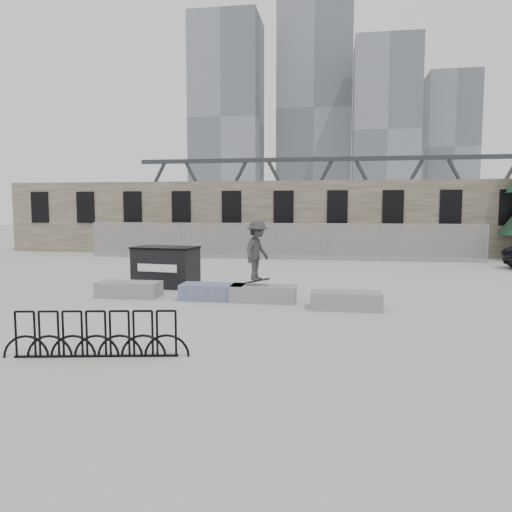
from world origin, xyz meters
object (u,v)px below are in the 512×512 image
(planter_center_right, at_px, (263,293))
(skateboarder, at_px, (257,251))
(planter_far_left, at_px, (129,289))
(planter_offset, at_px, (346,300))
(dumpster, at_px, (166,266))
(bike_rack, at_px, (96,335))
(planter_center_left, at_px, (213,291))

(planter_center_right, distance_m, skateboarder, 1.31)
(planter_far_left, distance_m, planter_offset, 6.96)
(planter_center_right, distance_m, planter_offset, 2.62)
(dumpster, bearing_deg, bike_rack, -71.59)
(planter_offset, bearing_deg, planter_far_left, 172.96)
(planter_far_left, distance_m, planter_center_left, 2.80)
(planter_far_left, height_order, skateboarder, skateboarder)
(planter_far_left, height_order, planter_offset, same)
(planter_center_left, distance_m, bike_rack, 6.29)
(skateboarder, bearing_deg, planter_center_left, 109.04)
(planter_center_left, height_order, bike_rack, bike_rack)
(dumpster, xyz_separation_m, bike_rack, (1.59, -8.50, -0.30))
(bike_rack, bearing_deg, planter_offset, 48.27)
(bike_rack, bearing_deg, planter_center_right, 69.31)
(planter_center_right, xyz_separation_m, planter_offset, (2.51, -0.76, 0.00))
(planter_far_left, bearing_deg, skateboarder, -0.55)
(skateboarder, bearing_deg, planter_center_right, -85.09)
(planter_center_left, relative_size, planter_center_right, 1.00)
(planter_far_left, distance_m, dumpster, 2.31)
(planter_far_left, distance_m, skateboarder, 4.40)
(planter_center_right, height_order, bike_rack, bike_rack)
(planter_center_left, xyz_separation_m, skateboarder, (1.41, -0.00, 1.30))
(bike_rack, distance_m, skateboarder, 6.70)
(planter_offset, distance_m, skateboarder, 3.10)
(dumpster, height_order, skateboarder, skateboarder)
(planter_center_right, relative_size, bike_rack, 0.57)
(planter_far_left, bearing_deg, bike_rack, -71.86)
(planter_center_right, bearing_deg, planter_center_left, 178.22)
(planter_center_left, bearing_deg, planter_offset, -11.21)
(planter_far_left, bearing_deg, dumpster, 77.92)
(planter_far_left, height_order, planter_center_left, same)
(planter_center_right, height_order, planter_offset, same)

